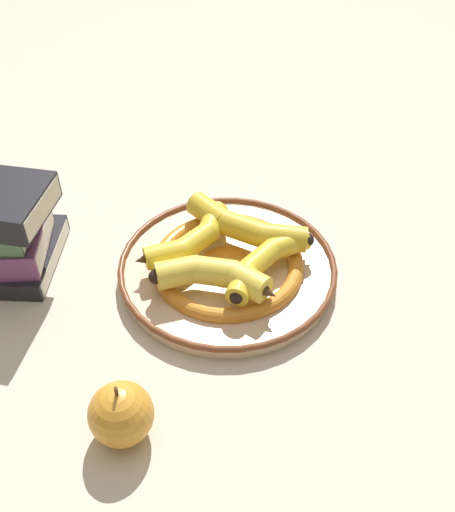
{
  "coord_description": "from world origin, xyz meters",
  "views": [
    {
      "loc": [
        0.19,
        -0.6,
        0.6
      ],
      "look_at": [
        0.02,
        -0.02,
        0.04
      ],
      "focal_mm": 42.0,
      "sensor_mm": 36.0,
      "label": 1
    }
  ],
  "objects_px": {
    "decorative_bowl": "(227,268)",
    "apple": "(121,414)",
    "banana_a": "(242,225)",
    "banana_d": "(190,240)",
    "banana_c": "(215,276)",
    "banana_b": "(266,261)"
  },
  "relations": [
    {
      "from": "decorative_bowl",
      "to": "apple",
      "type": "relative_size",
      "value": 3.65
    },
    {
      "from": "banana_a",
      "to": "decorative_bowl",
      "type": "bearing_deg",
      "value": -85.17
    },
    {
      "from": "banana_b",
      "to": "banana_d",
      "type": "height_order",
      "value": "same"
    },
    {
      "from": "decorative_bowl",
      "to": "apple",
      "type": "distance_m",
      "value": 0.28
    },
    {
      "from": "banana_a",
      "to": "apple",
      "type": "height_order",
      "value": "apple"
    },
    {
      "from": "banana_c",
      "to": "decorative_bowl",
      "type": "bearing_deg",
      "value": -96.91
    },
    {
      "from": "apple",
      "to": "banana_d",
      "type": "bearing_deg",
      "value": 93.42
    },
    {
      "from": "banana_d",
      "to": "decorative_bowl",
      "type": "bearing_deg",
      "value": -69.94
    },
    {
      "from": "decorative_bowl",
      "to": "banana_c",
      "type": "relative_size",
      "value": 1.78
    },
    {
      "from": "banana_a",
      "to": "apple",
      "type": "bearing_deg",
      "value": -86.57
    },
    {
      "from": "banana_b",
      "to": "apple",
      "type": "relative_size",
      "value": 1.94
    },
    {
      "from": "banana_b",
      "to": "banana_a",
      "type": "bearing_deg",
      "value": -115.92
    },
    {
      "from": "banana_a",
      "to": "banana_c",
      "type": "relative_size",
      "value": 1.2
    },
    {
      "from": "banana_a",
      "to": "apple",
      "type": "xyz_separation_m",
      "value": [
        -0.05,
        -0.33,
        -0.01
      ]
    },
    {
      "from": "decorative_bowl",
      "to": "banana_d",
      "type": "distance_m",
      "value": 0.07
    },
    {
      "from": "decorative_bowl",
      "to": "apple",
      "type": "xyz_separation_m",
      "value": [
        -0.04,
        -0.27,
        0.02
      ]
    },
    {
      "from": "banana_a",
      "to": "banana_b",
      "type": "relative_size",
      "value": 1.27
    },
    {
      "from": "decorative_bowl",
      "to": "banana_c",
      "type": "bearing_deg",
      "value": -90.7
    },
    {
      "from": "banana_b",
      "to": "banana_c",
      "type": "distance_m",
      "value": 0.08
    },
    {
      "from": "banana_c",
      "to": "apple",
      "type": "height_order",
      "value": "apple"
    },
    {
      "from": "decorative_bowl",
      "to": "banana_d",
      "type": "height_order",
      "value": "banana_d"
    },
    {
      "from": "banana_c",
      "to": "banana_d",
      "type": "xyz_separation_m",
      "value": [
        -0.06,
        0.06,
        -0.0
      ]
    }
  ]
}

